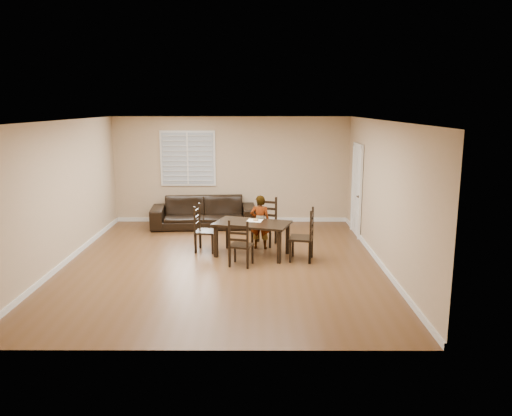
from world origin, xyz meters
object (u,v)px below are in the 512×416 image
at_px(chair_near, 266,222).
at_px(chair_right, 308,237).
at_px(dining_table, 252,227).
at_px(chair_far, 239,246).
at_px(sofa, 204,212).
at_px(child, 260,222).
at_px(chair_left, 201,230).
at_px(donut, 256,219).

relative_size(chair_near, chair_right, 1.00).
relative_size(dining_table, chair_far, 1.82).
relative_size(dining_table, chair_near, 1.58).
xyz_separation_m(dining_table, sofa, (-1.23, 2.39, -0.22)).
relative_size(dining_table, chair_right, 1.59).
xyz_separation_m(child, sofa, (-1.39, 1.89, -0.20)).
xyz_separation_m(chair_left, donut, (1.14, -0.17, 0.27)).
bearing_deg(chair_near, chair_right, -36.99).
xyz_separation_m(dining_table, chair_near, (0.29, 0.90, -0.12)).
xyz_separation_m(chair_left, sofa, (-0.16, 2.07, -0.07)).
relative_size(donut, sofa, 0.04).
bearing_deg(chair_right, chair_left, -95.62).
bearing_deg(chair_left, donut, -90.25).
xyz_separation_m(chair_near, chair_left, (-1.37, -0.58, -0.03)).
relative_size(chair_far, donut, 8.19).
height_order(chair_far, chair_right, chair_right).
distance_m(chair_left, chair_right, 2.25).
distance_m(child, sofa, 2.35).
height_order(dining_table, chair_far, chair_far).
distance_m(chair_far, child, 1.31).
xyz_separation_m(chair_left, child, (1.23, 0.18, 0.13)).
relative_size(chair_left, sofa, 0.38).
relative_size(chair_left, donut, 8.84).
bearing_deg(chair_right, chair_near, -136.20).
bearing_deg(chair_near, chair_left, -136.65).
bearing_deg(dining_table, chair_far, -89.69).
relative_size(chair_right, donut, 9.39).
distance_m(dining_table, chair_right, 1.13).
distance_m(chair_far, sofa, 3.29).
distance_m(chair_near, chair_left, 1.48).
distance_m(chair_near, child, 0.43).
distance_m(child, donut, 0.39).
distance_m(chair_far, chair_right, 1.37).
distance_m(chair_right, donut, 1.14).
height_order(chair_near, chair_far, chair_near).
distance_m(chair_left, donut, 1.18).
height_order(child, donut, child).
bearing_deg(donut, chair_near, 73.22).
xyz_separation_m(dining_table, child, (0.16, 0.50, -0.02)).
height_order(dining_table, chair_near, chair_near).
bearing_deg(dining_table, chair_near, 89.64).
height_order(chair_left, sofa, chair_left).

